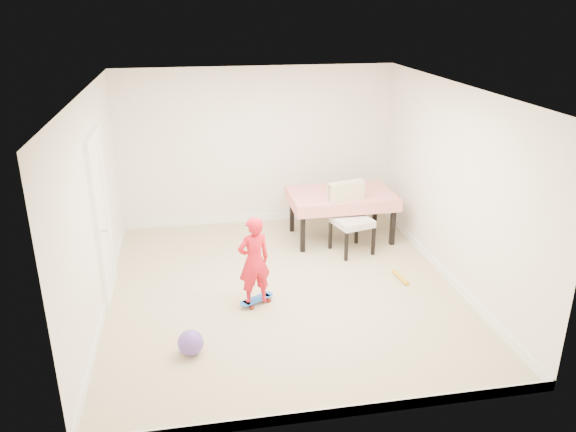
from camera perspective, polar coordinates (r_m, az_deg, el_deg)
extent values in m
plane|color=tan|center=(7.46, -0.49, -7.43)|extent=(5.00, 5.00, 0.00)
cube|color=white|center=(6.62, -0.56, 12.59)|extent=(4.50, 5.00, 0.04)
cube|color=silver|center=(9.28, -3.12, 6.99)|extent=(4.50, 0.04, 2.60)
cube|color=silver|center=(4.70, 4.62, -7.71)|extent=(4.50, 0.04, 2.60)
cube|color=silver|center=(6.93, -19.00, 0.88)|extent=(0.04, 5.00, 2.60)
cube|color=silver|center=(7.61, 16.30, 2.95)|extent=(0.04, 5.00, 2.60)
cube|color=white|center=(7.30, -18.38, -0.33)|extent=(0.11, 0.94, 2.11)
cube|color=white|center=(9.67, -2.98, -0.14)|extent=(4.50, 0.02, 0.12)
cube|color=white|center=(5.40, 4.24, -19.36)|extent=(4.50, 0.02, 0.12)
cube|color=white|center=(7.43, -17.95, -8.12)|extent=(0.02, 5.00, 0.12)
cube|color=white|center=(8.07, 15.47, -5.44)|extent=(0.02, 5.00, 0.12)
imported|color=red|center=(6.85, -3.47, -4.84)|extent=(0.48, 0.38, 1.14)
sphere|color=#6045A5|center=(6.23, -9.87, -12.56)|extent=(0.28, 0.28, 0.28)
cylinder|color=gold|center=(7.83, 11.35, -6.13)|extent=(0.10, 0.40, 0.06)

